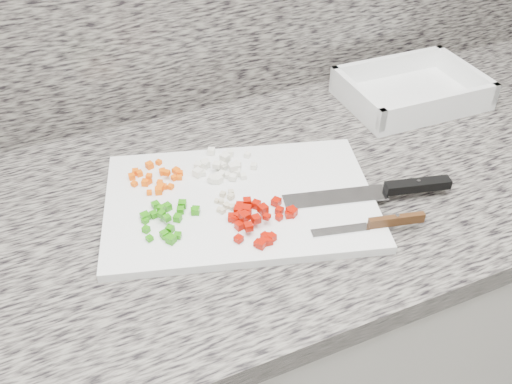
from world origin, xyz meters
TOP-DOWN VIEW (x-y plane):
  - cabinet at (0.00, 1.44)m, footprint 3.92×0.62m
  - countertop at (0.00, 1.44)m, footprint 3.96×0.64m
  - cutting_board at (0.02, 1.41)m, footprint 0.50×0.40m
  - carrot_pile at (-0.09, 1.51)m, footprint 0.09×0.09m
  - onion_pile at (0.02, 1.49)m, footprint 0.12×0.10m
  - green_pepper_pile at (-0.11, 1.40)m, footprint 0.10×0.10m
  - red_pepper_pile at (0.02, 1.35)m, footprint 0.12×0.11m
  - garlic_pile at (-0.01, 1.41)m, footprint 0.04×0.05m
  - chef_knife at (0.25, 1.33)m, footprint 0.28×0.10m
  - paring_knife at (0.19, 1.26)m, footprint 0.18×0.06m
  - tray at (0.48, 1.58)m, footprint 0.29×0.21m

SIDE VIEW (x-z plane):
  - cabinet at x=0.00m, z-range 0.00..0.86m
  - countertop at x=0.00m, z-range 0.86..0.90m
  - cutting_board at x=0.02m, z-range 0.90..0.91m
  - garlic_pile at x=-0.01m, z-range 0.91..0.92m
  - tray at x=0.48m, z-range 0.89..0.95m
  - carrot_pile at x=-0.09m, z-range 0.91..0.93m
  - chef_knife at x=0.25m, z-range 0.91..0.93m
  - paring_knife at x=0.19m, z-range 0.91..0.93m
  - green_pepper_pile at x=-0.11m, z-range 0.91..0.93m
  - onion_pile at x=0.02m, z-range 0.91..0.93m
  - red_pepper_pile at x=0.02m, z-range 0.91..0.93m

